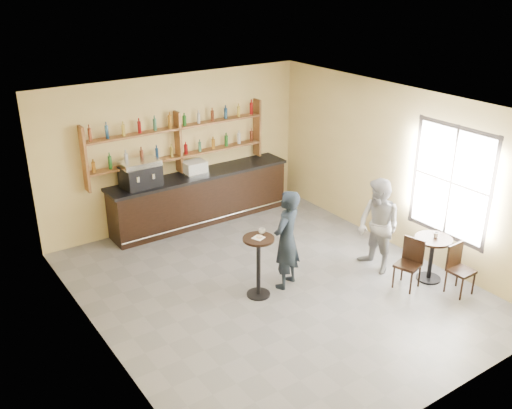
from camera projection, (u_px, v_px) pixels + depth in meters
floor at (272, 287)px, 10.04m from camera, size 7.00×7.00×0.00m
ceiling at (275, 108)px, 8.78m from camera, size 7.00×7.00×0.00m
wall_back at (176, 150)px, 12.06m from camera, size 7.00×0.00×7.00m
wall_front at (447, 298)px, 6.76m from camera, size 7.00×0.00×7.00m
wall_left at (98, 252)px, 7.85m from camera, size 0.00×7.00×7.00m
wall_right at (399, 169)px, 10.97m from camera, size 0.00×7.00×7.00m
window_pane at (451, 182)px, 10.02m from camera, size 0.00×2.00×2.00m
window_frame at (451, 183)px, 10.02m from camera, size 0.04×1.70×2.10m
shelf_unit at (178, 142)px, 11.88m from camera, size 4.00×0.26×1.40m
liquor_bottles at (178, 134)px, 11.81m from camera, size 3.68×0.10×1.00m
bar_counter at (201, 197)px, 12.39m from camera, size 4.11×0.80×1.11m
espresso_machine at (140, 173)px, 11.37m from camera, size 0.80×0.56×0.54m
pastry_case at (195, 168)px, 12.05m from camera, size 0.50×0.41×0.29m
pedestal_table at (258, 267)px, 9.58m from camera, size 0.53×0.53×1.09m
napkin at (259, 238)px, 9.37m from camera, size 0.23×0.23×0.00m
donut at (259, 237)px, 9.36m from camera, size 0.14×0.14×0.04m
cup_pedestal at (262, 231)px, 9.50m from camera, size 0.14×0.14×0.09m
man_main at (287, 240)px, 9.76m from camera, size 0.77×0.67×1.79m
cafe_table at (431, 259)px, 10.12m from camera, size 0.73×0.73×0.83m
cup_cafe at (436, 235)px, 9.97m from camera, size 0.11×0.11×0.09m
chair_west at (408, 265)px, 9.86m from camera, size 0.48×0.48×0.89m
chair_south at (461, 270)px, 9.68m from camera, size 0.39×0.39×0.89m
patron_second at (378, 226)px, 10.27m from camera, size 0.72×0.90×1.77m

